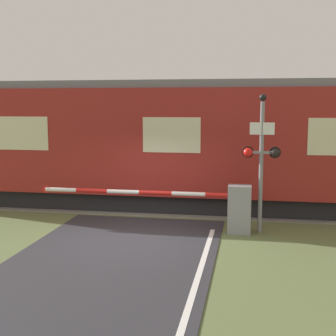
% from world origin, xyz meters
% --- Properties ---
extents(ground_plane, '(80.00, 80.00, 0.00)m').
position_xyz_m(ground_plane, '(0.00, 0.00, 0.00)').
color(ground_plane, '#5B6B3D').
extents(track_bed, '(36.00, 3.20, 0.13)m').
position_xyz_m(track_bed, '(0.00, 3.79, 0.02)').
color(track_bed, slate).
rests_on(track_bed, ground_plane).
extents(train, '(17.22, 2.96, 4.09)m').
position_xyz_m(train, '(0.62, 3.79, 2.09)').
color(train, black).
rests_on(train, ground_plane).
extents(crossing_barrier, '(5.78, 0.44, 1.27)m').
position_xyz_m(crossing_barrier, '(2.23, 0.87, 0.70)').
color(crossing_barrier, gray).
rests_on(crossing_barrier, ground_plane).
extents(signal_post, '(0.99, 0.26, 3.62)m').
position_xyz_m(signal_post, '(3.21, 1.01, 2.07)').
color(signal_post, gray).
rests_on(signal_post, ground_plane).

